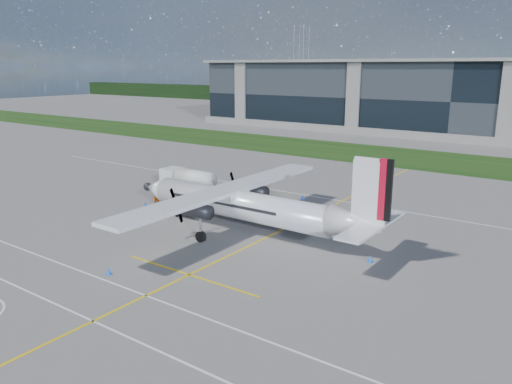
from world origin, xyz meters
name	(u,v)px	position (x,y,z in m)	size (l,w,h in m)	color
ground	(390,166)	(0.00, 40.00, 0.00)	(400.00, 400.00, 0.00)	#5E5C59
grass_strip	(408,158)	(0.00, 48.00, 0.02)	(400.00, 18.00, 0.04)	#15360E
terminal_building	(464,99)	(0.00, 80.00, 7.50)	(120.00, 20.00, 15.00)	black
tree_line	(512,104)	(0.00, 140.00, 3.00)	(400.00, 6.00, 6.00)	black
pylon_west	(301,64)	(-80.00, 150.00, 15.00)	(9.00, 4.60, 30.00)	gray
yellow_taxiway_centerline	(305,219)	(3.00, 10.00, 0.01)	(0.20, 70.00, 0.01)	yellow
white_lane_line	(62,307)	(0.00, -14.00, 0.01)	(90.00, 0.15, 0.01)	white
turboprop_aircraft	(248,189)	(1.02, 3.58, 3.92)	(25.21, 26.14, 7.84)	silver
fuel_tanker_truck	(185,180)	(-13.42, 11.07, 1.40)	(7.49, 2.43, 2.81)	silver
baggage_tug	(191,198)	(-8.95, 7.14, 0.85)	(2.84, 1.70, 1.70)	silver
ground_crew_person	(157,195)	(-12.13, 5.42, 1.03)	(0.84, 0.60, 2.07)	#F25907
safety_cone_portwing	(109,271)	(-1.65, -9.19, 0.25)	(0.36, 0.36, 0.50)	blue
safety_cone_stbdwing	(303,197)	(-0.88, 16.34, 0.25)	(0.36, 0.36, 0.50)	blue
safety_cone_fwd	(145,204)	(-12.66, 4.29, 0.25)	(0.36, 0.36, 0.50)	blue
safety_cone_tail	(370,259)	(12.33, 3.55, 0.25)	(0.36, 0.36, 0.50)	blue
safety_cone_nose_port	(134,213)	(-11.12, 1.40, 0.25)	(0.36, 0.36, 0.50)	blue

